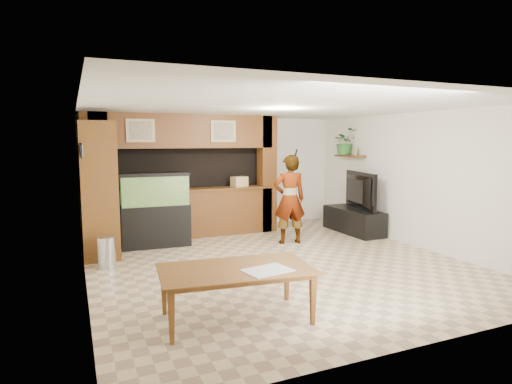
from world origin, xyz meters
name	(u,v)px	position (x,y,z in m)	size (l,w,h in m)	color
floor	(276,262)	(0.00, 0.00, 0.00)	(6.50, 6.50, 0.00)	#CDBA8E
ceiling	(277,107)	(0.00, 0.00, 2.60)	(6.50, 6.50, 0.00)	white
wall_back	(216,173)	(0.00, 3.25, 1.30)	(6.00, 6.00, 0.00)	silver
wall_left	(82,196)	(-3.00, 0.00, 1.30)	(6.50, 6.50, 0.00)	silver
wall_right	(416,180)	(3.00, 0.00, 1.30)	(6.50, 6.50, 0.00)	silver
partition	(182,176)	(-0.95, 2.64, 1.31)	(4.20, 0.99, 2.60)	brown
wall_clock	(81,151)	(-2.97, 1.00, 1.90)	(0.05, 0.25, 0.25)	black
wall_shelf	(350,156)	(2.85, 1.95, 1.70)	(0.25, 0.90, 0.04)	brown
pantry_cabinet	(98,190)	(-2.70, 1.62, 1.19)	(0.60, 0.98, 2.39)	brown
trash_can	(107,253)	(-2.66, 0.80, 0.26)	(0.28, 0.28, 0.51)	#B2B2B7
aquarium	(155,211)	(-1.66, 1.95, 0.71)	(1.31, 0.49, 1.45)	black
tv_stand	(354,221)	(2.65, 1.47, 0.27)	(0.59, 1.60, 0.53)	black
television	(354,191)	(2.65, 1.47, 0.95)	(1.44, 0.19, 0.83)	black
photo_frame	(355,151)	(2.85, 1.77, 1.81)	(0.03, 0.14, 0.18)	tan
potted_plant	(345,142)	(2.82, 2.12, 2.03)	(0.56, 0.49, 0.63)	#2E702D
person	(290,199)	(0.86, 1.16, 0.89)	(0.65, 0.43, 1.78)	tan
microphone	(296,153)	(0.91, 1.00, 1.82)	(0.03, 0.03, 0.15)	black
dining_table	(237,295)	(-1.45, -1.93, 0.31)	(1.73, 0.97, 0.61)	brown
newspaper_a	(267,270)	(-1.15, -2.13, 0.61)	(0.51, 0.37, 0.01)	silver
counter_box	(239,182)	(0.28, 2.45, 1.15)	(0.34, 0.22, 0.22)	tan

